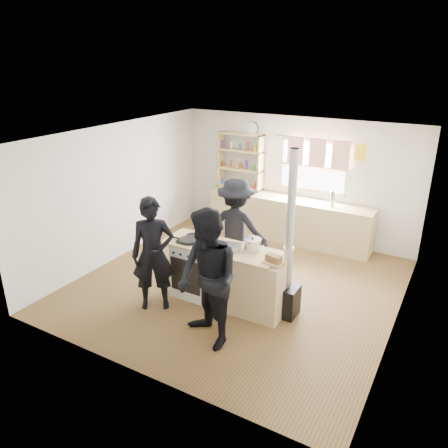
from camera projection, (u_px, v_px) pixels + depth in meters
The scene contains 14 objects.
ground at pixel (237, 285), 7.35m from camera, with size 5.00×5.00×0.01m, color brown.
back_counter at pixel (288, 219), 8.97m from camera, with size 3.40×0.55×0.90m, color tan.
shelving_unit at pixel (240, 161), 9.24m from camera, with size 1.00×0.28×1.20m.
thermos at pixel (333, 199), 8.35m from camera, with size 0.10×0.10×0.28m, color silver.
cooking_island at pixel (229, 276), 6.66m from camera, with size 1.97×0.64×0.93m.
skillet_greens at pixel (189, 240), 6.71m from camera, with size 0.33×0.33×0.05m.
roast_tray at pixel (229, 247), 6.44m from camera, with size 0.41×0.34×0.08m.
stockpot_stove at pixel (210, 233), 6.86m from camera, with size 0.22×0.22×0.18m.
stockpot_counter at pixel (252, 244), 6.42m from camera, with size 0.26×0.26×0.20m.
bread_board at pixel (274, 260), 6.02m from camera, with size 0.32×0.26×0.12m.
flue_heater at pixel (287, 275), 6.29m from camera, with size 0.35×0.35×2.50m.
person_near_left at pixel (153, 255), 6.43m from camera, with size 0.64×0.42×1.75m, color black.
person_near_right at pixel (208, 280), 5.57m from camera, with size 0.91×0.71×1.88m, color black.
person_far at pixel (236, 229), 7.39m from camera, with size 1.12×0.64×1.74m, color black.
Camera 1 is at (3.02, -5.72, 3.64)m, focal length 35.00 mm.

